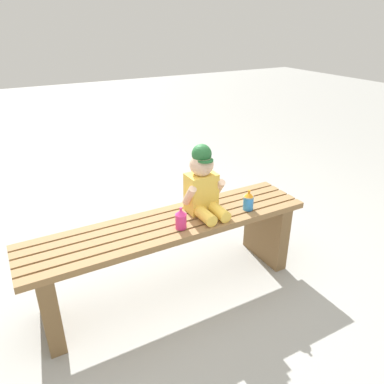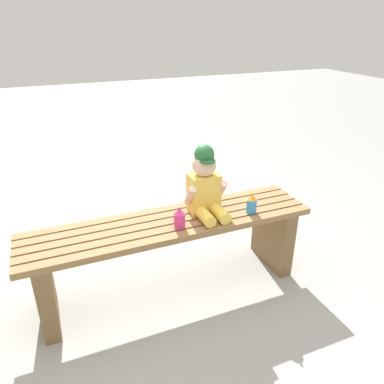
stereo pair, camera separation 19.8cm
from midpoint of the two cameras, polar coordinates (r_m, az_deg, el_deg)
name	(u,v)px [view 2 (the right image)]	position (r m, az deg, el deg)	size (l,w,h in m)	color
ground_plane	(172,287)	(2.33, -0.55, -14.53)	(16.00, 16.00, 0.00)	#999993
park_bench	(171,244)	(2.15, -0.58, -8.10)	(1.64, 0.36, 0.47)	olive
child_figure	(205,184)	(2.08, 4.77, 1.13)	(0.23, 0.27, 0.40)	#F2C64C
sippy_cup_left	(179,218)	(1.97, 0.92, -4.10)	(0.06, 0.06, 0.12)	#E5337F
sippy_cup_right	(252,203)	(2.17, 11.80, -1.80)	(0.06, 0.06, 0.12)	#338CE5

